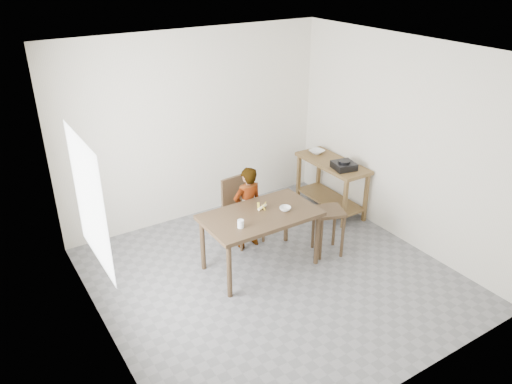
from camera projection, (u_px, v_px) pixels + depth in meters
floor at (273, 279)px, 6.11m from camera, size 4.00×4.00×0.04m
ceiling at (278, 50)px, 4.90m from camera, size 4.00×4.00×0.04m
wall_back at (194, 127)px, 7.03m from camera, size 4.00×0.04×2.70m
wall_front at (419, 265)px, 3.97m from camera, size 4.00×0.04×2.70m
wall_left at (92, 226)px, 4.53m from camera, size 0.04×4.00×2.70m
wall_right at (404, 143)px, 6.48m from camera, size 0.04×4.00×2.70m
window_pane at (89, 202)px, 4.64m from camera, size 0.02×1.10×1.30m
dining_table at (260, 240)px, 6.16m from camera, size 1.40×0.80×0.75m
prep_counter at (331, 186)px, 7.51m from camera, size 0.50×1.20×0.80m
child at (248, 208)px, 6.50m from camera, size 0.42×0.28×1.15m
dining_chair at (244, 212)px, 6.68m from camera, size 0.48×0.48×0.90m
stool at (328, 231)px, 6.48m from camera, size 0.45×0.45×0.63m
glass_tumbler at (241, 224)px, 5.68m from camera, size 0.08×0.08×0.09m
small_bowl at (285, 209)px, 6.06m from camera, size 0.16×0.16×0.05m
banana at (262, 207)px, 6.09m from camera, size 0.19×0.16×0.06m
serving_bowl at (317, 152)px, 7.61m from camera, size 0.26×0.26×0.05m
gas_burner at (344, 166)px, 7.07m from camera, size 0.35×0.35×0.10m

